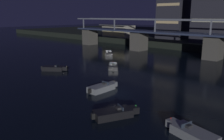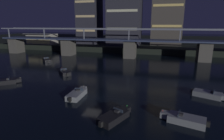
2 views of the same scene
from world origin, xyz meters
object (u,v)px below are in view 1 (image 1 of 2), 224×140
object	(u,v)px
speedboat_near_left	(192,133)
speedboat_near_right	(109,53)
speedboat_near_center	(54,68)
river_bridge	(214,42)
speedboat_mid_center	(102,88)
speedboat_mid_right	(113,67)
speedboat_far_left	(115,113)
waterfront_pavilion	(118,31)

from	to	relation	value
speedboat_near_left	speedboat_near_right	world-z (taller)	same
speedboat_near_left	speedboat_near_center	world-z (taller)	same
speedboat_near_left	river_bridge	bearing A→B (deg)	108.00
speedboat_mid_center	speedboat_mid_right	bearing A→B (deg)	126.64
speedboat_near_right	speedboat_mid_center	size ratio (longest dim) A/B	0.85
speedboat_mid_center	speedboat_mid_right	xyz separation A→B (m)	(-8.37, 11.25, 0.00)
river_bridge	speedboat_mid_right	distance (m)	26.20
speedboat_near_center	speedboat_mid_center	xyz separation A→B (m)	(15.48, -2.33, 0.00)
speedboat_near_left	speedboat_near_right	bearing A→B (deg)	143.09
speedboat_near_left	speedboat_far_left	size ratio (longest dim) A/B	1.04
river_bridge	speedboat_mid_center	world-z (taller)	river_bridge
river_bridge	speedboat_far_left	distance (m)	40.66
speedboat_near_center	speedboat_far_left	size ratio (longest dim) A/B	0.93
river_bridge	speedboat_far_left	world-z (taller)	river_bridge
speedboat_near_left	speedboat_mid_center	world-z (taller)	same
river_bridge	waterfront_pavilion	xyz separation A→B (m)	(-40.89, 11.91, 0.34)
speedboat_near_center	speedboat_near_right	distance (m)	20.89
waterfront_pavilion	speedboat_mid_center	world-z (taller)	waterfront_pavilion
river_bridge	waterfront_pavilion	distance (m)	42.59
river_bridge	speedboat_mid_center	bearing A→B (deg)	-93.70
river_bridge	speedboat_near_right	size ratio (longest dim) A/B	21.37
speedboat_mid_center	speedboat_near_right	bearing A→B (deg)	132.14
speedboat_near_left	speedboat_mid_right	xyz separation A→B (m)	(-23.25, 15.18, 0.00)
speedboat_near_right	speedboat_far_left	size ratio (longest dim) A/B	0.88
river_bridge	speedboat_mid_right	world-z (taller)	river_bridge
speedboat_near_center	speedboat_mid_center	world-z (taller)	same
waterfront_pavilion	speedboat_far_left	bearing A→B (deg)	-48.67
speedboat_near_right	speedboat_near_left	bearing A→B (deg)	-36.91
river_bridge	waterfront_pavilion	bearing A→B (deg)	163.76
speedboat_mid_center	speedboat_far_left	distance (m)	8.91
river_bridge	speedboat_near_center	xyz separation A→B (m)	(-17.74, -32.58, -3.69)
speedboat_mid_right	river_bridge	bearing A→B (deg)	65.81
speedboat_near_center	speedboat_far_left	bearing A→B (deg)	-18.56
river_bridge	speedboat_near_center	world-z (taller)	river_bridge
speedboat_near_center	speedboat_near_right	xyz separation A→B (m)	(-4.99, 20.29, 0.00)
speedboat_near_center	speedboat_mid_center	bearing A→B (deg)	-8.57
river_bridge	waterfront_pavilion	size ratio (longest dim) A/B	7.58
speedboat_mid_center	speedboat_far_left	size ratio (longest dim) A/B	1.04
speedboat_near_center	speedboat_mid_right	distance (m)	11.41
waterfront_pavilion	speedboat_near_center	size ratio (longest dim) A/B	2.67
speedboat_near_left	speedboat_mid_right	world-z (taller)	same
waterfront_pavilion	speedboat_near_center	world-z (taller)	waterfront_pavilion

